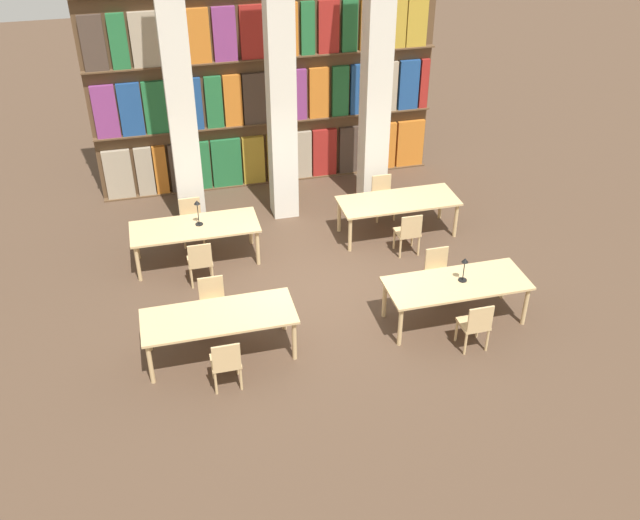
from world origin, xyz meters
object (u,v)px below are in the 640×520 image
object	(u,v)px
chair_5	(191,220)
desk_lamp_1	(198,208)
chair_0	(226,362)
chair_4	(200,261)
pillar_left	(177,77)
reading_table_3	(398,203)
chair_6	(408,232)
chair_2	(475,324)
desk_lamp_0	(464,266)
pillar_right	(377,61)
chair_7	(383,196)
reading_table_0	(219,319)
chair_1	(213,302)
reading_table_1	(457,286)
reading_table_2	(195,230)
chair_3	(438,272)
pillar_center	(280,69)

from	to	relation	value
chair_5	desk_lamp_1	size ratio (longest dim) A/B	1.77
chair_0	chair_4	size ratio (longest dim) A/B	1.00
pillar_left	chair_0	world-z (taller)	pillar_left
reading_table_3	chair_6	xyz separation A→B (m)	(-0.05, -0.74, -0.21)
chair_2	desk_lamp_0	bearing A→B (deg)	83.06
pillar_right	chair_0	world-z (taller)	pillar_right
desk_lamp_0	chair_7	distance (m)	3.59
reading_table_0	chair_0	xyz separation A→B (m)	(-0.01, -0.74, -0.21)
chair_5	chair_6	bearing A→B (deg)	159.20
chair_1	reading_table_3	size ratio (longest dim) A/B	0.38
reading_table_3	chair_6	distance (m)	0.77
pillar_left	reading_table_1	xyz separation A→B (m)	(3.78, -4.23, -2.33)
chair_6	pillar_right	bearing A→B (deg)	90.67
reading_table_0	desk_lamp_1	bearing A→B (deg)	89.57
reading_table_1	desk_lamp_1	world-z (taller)	desk_lamp_1
chair_4	chair_5	bearing A→B (deg)	90.00
reading_table_3	pillar_left	bearing A→B (deg)	159.96
pillar_right	reading_table_1	world-z (taller)	pillar_right
pillar_left	chair_6	world-z (taller)	pillar_left
pillar_left	chair_4	distance (m)	3.33
reading_table_2	chair_6	xyz separation A→B (m)	(3.82, -0.71, -0.21)
reading_table_2	chair_3	bearing A→B (deg)	-28.24
chair_1	reading_table_1	xyz separation A→B (m)	(3.78, -0.82, 0.21)
chair_2	chair_3	distance (m)	1.48
reading_table_3	pillar_right	bearing A→B (deg)	93.03
pillar_right	chair_6	distance (m)	3.31
reading_table_1	chair_5	bearing A→B (deg)	137.31
chair_3	chair_6	world-z (taller)	same
chair_5	chair_3	bearing A→B (deg)	143.95
chair_3	desk_lamp_0	distance (m)	0.91
chair_5	desk_lamp_1	bearing A→B (deg)	97.70
reading_table_2	chair_4	bearing A→B (deg)	-90.57
chair_2	chair_3	size ratio (longest dim) A/B	1.00
pillar_center	chair_7	size ratio (longest dim) A/B	6.94
chair_1	pillar_right	bearing A→B (deg)	-137.71
reading_table_3	reading_table_0	bearing A→B (deg)	-144.09
chair_0	reading_table_3	size ratio (longest dim) A/B	0.38
pillar_center	chair_0	world-z (taller)	pillar_center
pillar_center	pillar_left	bearing A→B (deg)	180.00
chair_3	reading_table_3	xyz separation A→B (m)	(0.02, 2.09, 0.21)
desk_lamp_1	pillar_left	bearing A→B (deg)	91.15
chair_3	reading_table_3	distance (m)	2.11
chair_3	chair_4	bearing A→B (deg)	-19.00
pillar_right	chair_6	size ratio (longest dim) A/B	6.94
pillar_right	chair_5	xyz separation A→B (m)	(-3.80, -0.68, -2.53)
desk_lamp_0	reading_table_2	bearing A→B (deg)	144.82
chair_4	chair_6	world-z (taller)	same
desk_lamp_1	chair_6	bearing A→B (deg)	-11.33
chair_2	chair_6	world-z (taller)	same
pillar_center	pillar_right	xyz separation A→B (m)	(1.87, 0.00, 0.00)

